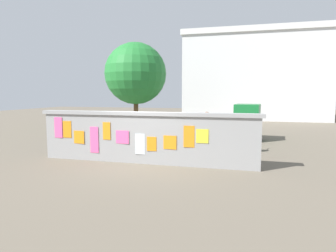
% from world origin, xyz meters
% --- Properties ---
extents(ground, '(60.00, 60.00, 0.00)m').
position_xyz_m(ground, '(0.00, 8.00, 0.00)').
color(ground, '#6B6051').
extents(poster_wall, '(7.81, 0.42, 1.77)m').
position_xyz_m(poster_wall, '(-0.01, -0.00, 0.91)').
color(poster_wall, '#989898').
rests_on(poster_wall, ground).
extents(auto_rickshaw_truck, '(3.74, 1.86, 1.85)m').
position_xyz_m(auto_rickshaw_truck, '(2.38, 6.25, 0.90)').
color(auto_rickshaw_truck, black).
rests_on(auto_rickshaw_truck, ground).
extents(car_parked, '(3.84, 1.79, 1.40)m').
position_xyz_m(car_parked, '(-2.31, 3.19, 0.73)').
color(car_parked, black).
rests_on(car_parked, ground).
extents(motorcycle, '(1.87, 0.68, 0.87)m').
position_xyz_m(motorcycle, '(1.47, 1.58, 0.46)').
color(motorcycle, black).
rests_on(motorcycle, ground).
extents(bicycle_far, '(1.66, 0.59, 0.95)m').
position_xyz_m(bicycle_far, '(3.12, 3.27, 0.36)').
color(bicycle_far, black).
rests_on(bicycle_far, ground).
extents(person_walking, '(0.48, 0.48, 1.62)m').
position_xyz_m(person_walking, '(1.70, 3.12, 0.99)').
color(person_walking, '#BF6626').
rests_on(person_walking, ground).
extents(tree_roadside, '(4.36, 4.36, 5.98)m').
position_xyz_m(tree_roadside, '(-4.38, 10.43, 3.79)').
color(tree_roadside, brown).
rests_on(tree_roadside, ground).
extents(building_background, '(13.06, 5.57, 8.14)m').
position_xyz_m(building_background, '(3.89, 19.82, 4.09)').
color(building_background, silver).
rests_on(building_background, ground).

